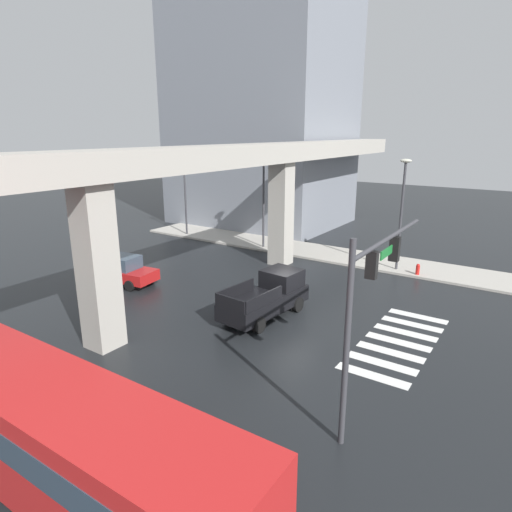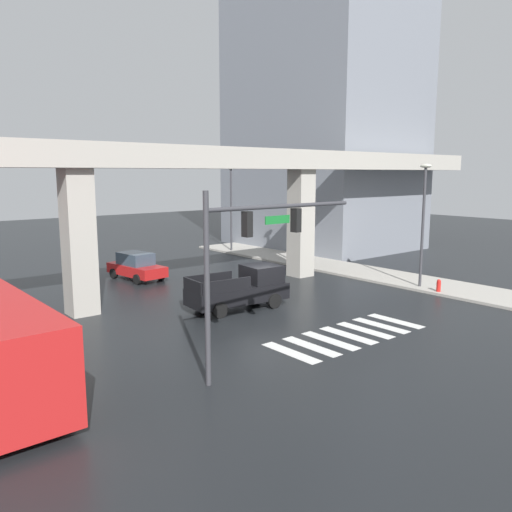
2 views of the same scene
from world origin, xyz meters
The scene contains 13 objects.
ground_plane centered at (0.00, 0.00, 0.00)m, with size 120.00×120.00×0.00m, color black.
crosswalk_stripes centered at (0.00, -5.44, 0.01)m, with size 7.15×2.80×0.01m.
elevated_overpass centered at (0.00, 4.92, 6.91)m, with size 50.03×2.08×8.16m.
office_building centered at (19.11, 14.29, 16.25)m, with size 11.72×15.65×32.50m, color gray.
sidewalk_east centered at (11.25, 2.00, 0.07)m, with size 4.00×36.00×0.15m, color #ADA89E.
pickup_truck centered at (-0.67, 0.87, 0.99)m, with size 5.25×2.43×2.08m.
city_bus centered at (-12.97, -1.33, 1.72)m, with size 2.88×10.83×2.99m.
sedan_red centered at (-1.55, 10.75, 0.85)m, with size 2.37×4.49×1.72m.
traffic_signal_mast centered at (-5.69, -5.93, 4.38)m, with size 6.49×0.32×6.20m.
street_lamp_near_corner centered at (10.05, -2.32, 4.56)m, with size 0.44×0.70×7.24m.
street_lamp_mid_block centered at (10.05, 8.10, 4.56)m, with size 0.44×0.70×7.24m.
street_lamp_far_north centered at (10.05, 16.15, 4.56)m, with size 0.44×0.70×7.24m.
fire_hydrant centered at (9.65, -3.77, 0.43)m, with size 0.24×0.24×0.85m.
Camera 1 is at (-17.85, -9.94, 8.83)m, focal length 30.70 mm.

